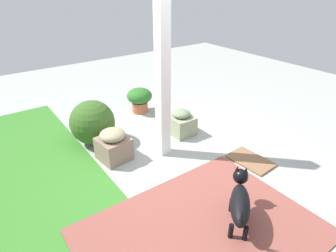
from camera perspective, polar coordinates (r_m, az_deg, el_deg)
The scene contains 9 objects.
ground_plane at distance 4.23m, azimuth 2.25°, elevation -6.86°, with size 12.00×12.00×0.00m, color #A0A7A0.
brick_path at distance 3.23m, azimuth 6.80°, elevation -20.24°, with size 1.80×2.40×0.02m, color brown.
porch_pillar at distance 3.87m, azimuth -1.10°, elevation 10.90°, with size 0.16×0.16×2.56m, color white.
stone_planter_nearest at distance 4.83m, azimuth 2.62°, elevation 0.61°, with size 0.43×0.38×0.44m.
stone_planter_mid at distance 4.22m, azimuth -10.76°, elevation -3.72°, with size 0.47×0.46×0.48m.
round_shrub at distance 4.67m, azimuth -14.77°, elevation 0.71°, with size 0.70×0.70×0.70m, color #355D21.
terracotta_pot_broad at distance 5.63m, azimuth -5.66°, elevation 5.51°, with size 0.49×0.49×0.48m.
dog at distance 3.21m, azimuth 14.11°, elevation -14.14°, with size 0.61×0.65×0.52m.
doormat at distance 4.37m, azimuth 16.05°, elevation -6.59°, with size 0.63×0.41×0.03m, color brown.
Camera 1 is at (-2.73, 2.17, 2.39)m, focal length 30.72 mm.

